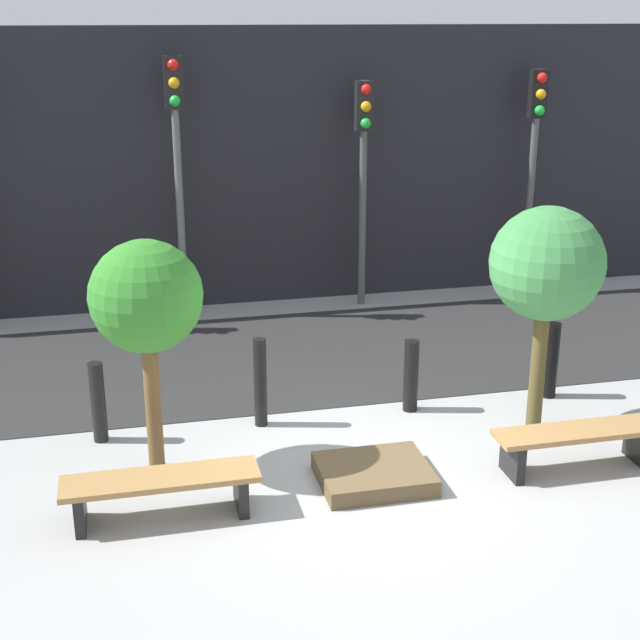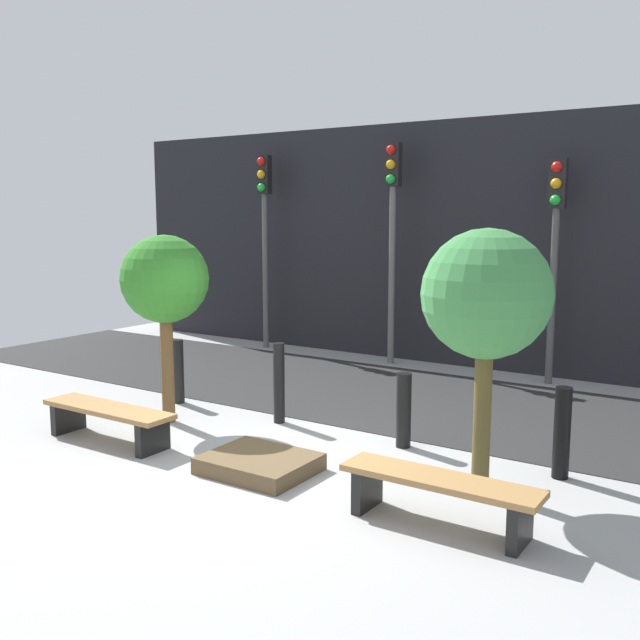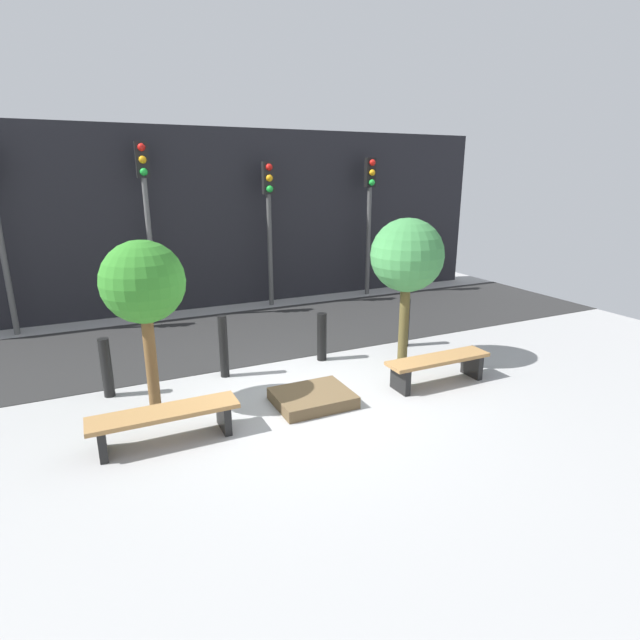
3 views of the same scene
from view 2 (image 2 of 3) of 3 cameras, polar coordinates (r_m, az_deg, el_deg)
The scene contains 15 objects.
ground_plane at distance 8.06m, azimuth -4.53°, elevation -11.85°, with size 18.00×18.00×0.00m, color #9E9E9E.
road_strip at distance 11.04m, azimuth 7.26°, elevation -6.23°, with size 18.00×3.72×0.01m, color #282828.
building_facade at distance 13.37m, azimuth 12.94°, elevation 5.89°, with size 16.20×0.50×4.49m, color black.
bench_left at distance 9.24m, azimuth -16.59°, elevation -7.38°, with size 1.91×0.47×0.45m.
bench_right at distance 6.66m, azimuth 9.52°, elevation -13.31°, with size 1.84×0.44×0.47m.
planter_bed at distance 7.97m, azimuth -4.87°, elevation -11.38°, with size 1.15×0.94×0.18m, color brown.
tree_behind_left_bench at distance 9.64m, azimuth -12.32°, elevation 3.03°, with size 1.17×1.17×2.53m.
tree_behind_right_bench at distance 7.19m, azimuth 13.16°, elevation 1.83°, with size 1.29×1.29×2.67m.
bollard_far_left at distance 10.83m, azimuth -11.27°, elevation -4.05°, with size 0.17×0.17×0.96m, color black.
bollard_left at distance 9.62m, azimuth -3.30°, elevation -5.06°, with size 0.15×0.15×1.09m, color black.
bollard_center at distance 8.70m, azimuth 6.72°, elevation -7.18°, with size 0.18×0.18×0.91m, color black.
bollard_right at distance 8.07m, azimuth 18.79°, elevation -8.55°, with size 0.18×0.18×0.99m, color black.
traffic_light_west at distance 14.87m, azimuth -4.47°, elevation 8.21°, with size 0.28×0.27×3.98m.
traffic_light_mid_west at distance 13.27m, azimuth 5.80°, elevation 8.41°, with size 0.28×0.27×4.07m.
traffic_light_mid_east at distance 12.19m, azimuth 18.31°, elevation 6.81°, with size 0.28×0.27×3.67m.
Camera 2 is at (4.65, -5.95, 2.79)m, focal length 40.00 mm.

